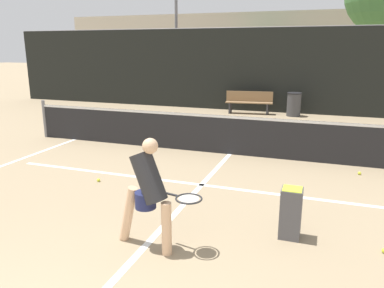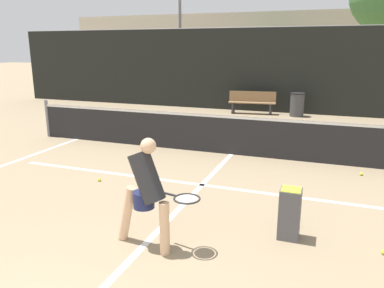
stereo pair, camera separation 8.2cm
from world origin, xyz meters
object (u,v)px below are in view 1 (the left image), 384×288
object	(u,v)px
ball_hopper	(291,212)
parked_car	(231,86)
player_practicing	(149,190)
courtside_bench	(249,101)
trash_bin	(294,104)

from	to	relation	value
ball_hopper	parked_car	bearing A→B (deg)	106.83
player_practicing	parked_car	distance (m)	15.19
parked_car	courtside_bench	bearing A→B (deg)	-67.84
trash_bin	parked_car	size ratio (longest dim) A/B	0.22
trash_bin	parked_car	distance (m)	5.63
player_practicing	ball_hopper	xyz separation A→B (m)	(1.68, 0.91, -0.44)
ball_hopper	courtside_bench	world-z (taller)	courtside_bench
ball_hopper	trash_bin	bearing A→B (deg)	94.46
player_practicing	parked_car	size ratio (longest dim) A/B	0.37
courtside_bench	parked_car	bearing A→B (deg)	104.96
player_practicing	courtside_bench	world-z (taller)	player_practicing
courtside_bench	trash_bin	bearing A→B (deg)	-7.23
ball_hopper	trash_bin	size ratio (longest dim) A/B	0.80
parked_car	player_practicing	bearing A→B (deg)	-80.24
trash_bin	parked_car	world-z (taller)	parked_car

